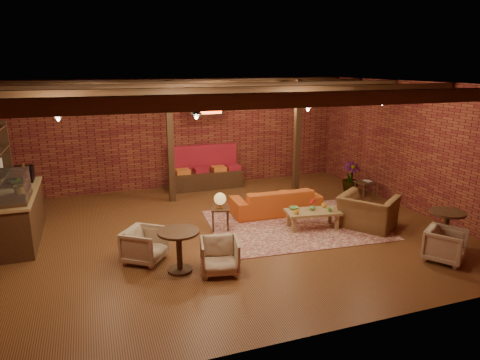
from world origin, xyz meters
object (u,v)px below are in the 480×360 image
object	(u,v)px
side_table_book	(365,183)
plant_tall	(353,147)
round_table_left	(179,244)
armchair_b	(220,254)
sofa	(276,201)
armchair_right	(368,206)
round_table_right	(446,224)
coffee_table	(312,213)
armchair_a	(145,244)
armchair_far	(446,244)
side_table_lamp	(220,202)

from	to	relation	value
side_table_book	plant_tall	world-z (taller)	plant_tall
round_table_left	armchair_b	xyz separation A→B (m)	(0.66, -0.28, -0.18)
sofa	armchair_right	xyz separation A→B (m)	(1.55, -1.58, 0.19)
sofa	round_table_right	xyz separation A→B (m)	(2.29, -3.10, 0.21)
coffee_table	armchair_right	bearing A→B (deg)	-18.76
armchair_a	armchair_right	size ratio (longest dim) A/B	0.60
round_table_left	side_table_book	bearing A→B (deg)	23.99
armchair_b	armchair_far	size ratio (longest dim) A/B	0.98
coffee_table	armchair_a	size ratio (longest dim) A/B	1.81
side_table_book	round_table_right	bearing A→B (deg)	-98.24
armchair_far	sofa	bearing A→B (deg)	84.79
armchair_b	round_table_right	xyz separation A→B (m)	(4.51, -0.56, 0.19)
round_table_left	armchair_right	xyz separation A→B (m)	(4.43, 0.68, -0.01)
side_table_lamp	armchair_a	world-z (taller)	side_table_lamp
round_table_left	armchair_far	bearing A→B (deg)	-14.60
side_table_lamp	plant_tall	world-z (taller)	plant_tall
coffee_table	round_table_left	distance (m)	3.42
round_table_right	plant_tall	world-z (taller)	plant_tall
coffee_table	round_table_right	world-z (taller)	round_table_right
round_table_left	sofa	bearing A→B (deg)	38.14
round_table_left	plant_tall	size ratio (longest dim) A/B	0.29
side_table_lamp	round_table_right	xyz separation A→B (m)	(3.90, -2.53, -0.12)
side_table_lamp	armchair_b	distance (m)	2.09
plant_tall	side_table_lamp	bearing A→B (deg)	-161.09
coffee_table	round_table_left	xyz separation A→B (m)	(-3.24, -1.08, 0.15)
side_table_lamp	side_table_book	size ratio (longest dim) A/B	1.65
sofa	plant_tall	distance (m)	3.10
side_table_book	armchair_far	size ratio (longest dim) A/B	0.75
armchair_right	armchair_far	world-z (taller)	armchair_right
sofa	side_table_book	bearing A→B (deg)	-173.16
side_table_lamp	armchair_right	size ratio (longest dim) A/B	0.73
armchair_b	plant_tall	distance (m)	6.17
round_table_right	armchair_far	distance (m)	0.60
round_table_left	round_table_right	size ratio (longest dim) A/B	0.96
armchair_a	side_table_book	world-z (taller)	armchair_a
armchair_b	plant_tall	world-z (taller)	plant_tall
armchair_a	side_table_book	size ratio (longest dim) A/B	1.36
armchair_b	armchair_a	bearing A→B (deg)	154.77
side_table_lamp	armchair_a	distance (m)	2.12
plant_tall	armchair_a	bearing A→B (deg)	-157.31
sofa	armchair_right	distance (m)	2.23
armchair_b	plant_tall	size ratio (longest dim) A/B	0.25
side_table_lamp	armchair_right	bearing A→B (deg)	-17.88
armchair_b	side_table_book	bearing A→B (deg)	40.79
armchair_right	round_table_right	world-z (taller)	armchair_right
side_table_book	armchair_b	bearing A→B (deg)	-150.75
sofa	plant_tall	bearing A→B (deg)	-159.85
round_table_left	armchair_right	size ratio (longest dim) A/B	0.66
armchair_a	plant_tall	bearing A→B (deg)	-31.23
armchair_right	round_table_left	bearing A→B (deg)	63.32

